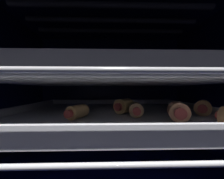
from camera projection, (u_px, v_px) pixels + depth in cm
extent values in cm
cube|color=#0C1138|center=(113.00, 166.00, 32.52)|extent=(59.29, 49.08, 1.20)
cube|color=#0C1138|center=(111.00, 86.00, 56.46)|extent=(59.29, 1.20, 39.23)
cube|color=#0C1138|center=(113.00, 2.00, 32.53)|extent=(59.29, 49.08, 1.20)
cylinder|color=#333338|center=(113.00, 5.00, 29.33)|extent=(45.51, 1.39, 1.39)
cylinder|color=#333338|center=(112.00, 20.00, 35.74)|extent=(45.51, 1.39, 1.39)
cylinder|color=#333338|center=(112.00, 31.00, 42.16)|extent=(45.51, 1.39, 1.39)
cylinder|color=#B7B7BC|center=(1.00, 118.00, 31.76)|extent=(0.56, 45.75, 0.56)
cylinder|color=#B7B7BC|center=(219.00, 117.00, 33.29)|extent=(0.56, 45.75, 0.56)
cylinder|color=#B7B7BC|center=(120.00, 165.00, 11.95)|extent=(53.52, 0.56, 0.56)
cylinder|color=#B7B7BC|center=(117.00, 144.00, 16.52)|extent=(53.52, 0.56, 0.56)
cylinder|color=#B7B7BC|center=(115.00, 132.00, 21.09)|extent=(53.52, 0.56, 0.56)
cylinder|color=#B7B7BC|center=(114.00, 125.00, 25.66)|extent=(53.52, 0.56, 0.56)
cylinder|color=#B7B7BC|center=(113.00, 119.00, 30.24)|extent=(53.52, 0.56, 0.56)
cylinder|color=#B7B7BC|center=(112.00, 116.00, 34.81)|extent=(53.52, 0.56, 0.56)
cylinder|color=#B7B7BC|center=(112.00, 113.00, 39.38)|extent=(53.52, 0.56, 0.56)
cylinder|color=#B7B7BC|center=(111.00, 110.00, 43.96)|extent=(53.52, 0.56, 0.56)
cylinder|color=#B7B7BC|center=(111.00, 108.00, 48.53)|extent=(53.52, 0.56, 0.56)
cylinder|color=#B7B7BC|center=(111.00, 107.00, 53.10)|extent=(53.52, 0.56, 0.56)
cube|color=silver|center=(113.00, 114.00, 32.52)|extent=(44.91, 36.46, 1.13)
cube|color=silver|center=(118.00, 131.00, 14.70)|extent=(44.91, 0.80, 1.61)
cube|color=silver|center=(111.00, 102.00, 50.35)|extent=(44.91, 0.80, 1.61)
cube|color=silver|center=(21.00, 109.00, 31.90)|extent=(0.80, 36.46, 1.61)
cube|color=silver|center=(200.00, 108.00, 33.15)|extent=(0.80, 36.46, 1.61)
cylinder|color=tan|center=(124.00, 106.00, 30.47)|extent=(5.08, 5.16, 3.31)
cylinder|color=#B23D38|center=(118.00, 107.00, 28.66)|extent=(1.76, 1.63, 1.74)
cylinder|color=#B23D38|center=(129.00, 105.00, 32.28)|extent=(1.76, 1.63, 1.74)
cylinder|color=tan|center=(178.00, 112.00, 22.96)|extent=(4.24, 4.46, 3.26)
cylinder|color=#B23D38|center=(180.00, 114.00, 20.91)|extent=(2.00, 1.27, 1.88)
cylinder|color=#B23D38|center=(176.00, 110.00, 25.02)|extent=(2.00, 1.27, 1.88)
cylinder|color=tan|center=(78.00, 112.00, 24.97)|extent=(3.98, 4.71, 2.51)
cylinder|color=#B23D38|center=(68.00, 114.00, 22.70)|extent=(1.65, 1.41, 1.39)
cylinder|color=#B23D38|center=(85.00, 110.00, 27.24)|extent=(1.65, 1.41, 1.39)
cylinder|color=tan|center=(136.00, 110.00, 26.62)|extent=(3.13, 3.25, 2.80)
cylinder|color=#B23D38|center=(135.00, 108.00, 28.56)|extent=(1.60, 1.14, 1.49)
cylinder|color=#B23D38|center=(137.00, 111.00, 24.67)|extent=(1.60, 1.14, 1.49)
cylinder|color=#B23D38|center=(220.00, 116.00, 20.22)|extent=(1.50, 1.15, 1.33)
cylinder|color=tan|center=(203.00, 108.00, 28.31)|extent=(4.73, 4.83, 3.15)
cylinder|color=#B23D38|center=(202.00, 109.00, 26.53)|extent=(1.80, 1.62, 1.71)
cylinder|color=#B23D38|center=(203.00, 107.00, 30.09)|extent=(1.80, 1.62, 1.71)
cylinder|color=#B7B7BC|center=(1.00, 82.00, 31.76)|extent=(0.62, 45.75, 0.62)
cylinder|color=#B7B7BC|center=(219.00, 83.00, 33.29)|extent=(0.62, 45.75, 0.62)
cylinder|color=#B7B7BC|center=(120.00, 70.00, 11.95)|extent=(53.52, 0.62, 0.62)
cylinder|color=#B7B7BC|center=(117.00, 76.00, 16.52)|extent=(53.52, 0.62, 0.62)
cylinder|color=#B7B7BC|center=(115.00, 79.00, 21.10)|extent=(53.52, 0.62, 0.62)
cylinder|color=#B7B7BC|center=(114.00, 81.00, 25.67)|extent=(53.52, 0.62, 0.62)
cylinder|color=#B7B7BC|center=(113.00, 82.00, 30.24)|extent=(53.52, 0.62, 0.62)
cylinder|color=#B7B7BC|center=(112.00, 83.00, 34.81)|extent=(53.52, 0.62, 0.62)
cylinder|color=#B7B7BC|center=(112.00, 84.00, 39.39)|extent=(53.52, 0.62, 0.62)
cylinder|color=#B7B7BC|center=(111.00, 84.00, 43.96)|extent=(53.52, 0.62, 0.62)
cylinder|color=#B7B7BC|center=(111.00, 85.00, 48.53)|extent=(53.52, 0.62, 0.62)
cylinder|color=#B7B7BC|center=(111.00, 85.00, 53.11)|extent=(53.52, 0.62, 0.62)
cube|color=gray|center=(113.00, 79.00, 32.53)|extent=(44.91, 36.46, 0.94)
cube|color=gray|center=(118.00, 56.00, 14.71)|extent=(44.91, 0.80, 1.39)
cube|color=gray|center=(111.00, 80.00, 50.35)|extent=(44.91, 0.80, 1.39)
cube|color=gray|center=(21.00, 74.00, 31.90)|extent=(0.80, 36.46, 1.39)
cube|color=gray|center=(200.00, 75.00, 33.16)|extent=(0.80, 36.46, 1.39)
cylinder|color=tan|center=(156.00, 69.00, 29.57)|extent=(5.31, 5.33, 3.38)
cylinder|color=#B23D38|center=(160.00, 70.00, 31.33)|extent=(1.81, 1.79, 1.88)
cylinder|color=#B23D38|center=(151.00, 67.00, 27.80)|extent=(1.81, 1.79, 1.88)
cylinder|color=tan|center=(160.00, 75.00, 42.98)|extent=(3.30, 3.28, 3.25)
cylinder|color=#B23D38|center=(166.00, 75.00, 43.05)|extent=(0.72, 1.61, 1.60)
cylinder|color=#B23D38|center=(154.00, 75.00, 42.90)|extent=(0.72, 1.61, 1.60)
cylinder|color=tan|center=(96.00, 61.00, 19.68)|extent=(3.91, 4.51, 2.51)
cylinder|color=#B23D38|center=(91.00, 64.00, 21.73)|extent=(1.61, 1.33, 1.40)
cylinder|color=#B23D38|center=(102.00, 58.00, 17.64)|extent=(1.61, 1.33, 1.40)
cylinder|color=tan|center=(49.00, 61.00, 21.11)|extent=(4.57, 4.53, 3.04)
cylinder|color=#B23D38|center=(62.00, 63.00, 22.49)|extent=(1.42, 1.50, 1.41)
cylinder|color=#B23D38|center=(35.00, 59.00, 19.73)|extent=(1.42, 1.50, 1.41)
cylinder|color=tan|center=(73.00, 74.00, 38.52)|extent=(3.96, 4.00, 3.29)
cylinder|color=#B23D38|center=(76.00, 74.00, 40.53)|extent=(1.82, 1.11, 1.69)
cylinder|color=#B23D38|center=(69.00, 73.00, 36.51)|extent=(1.82, 1.11, 1.69)
cylinder|color=tan|center=(60.00, 77.00, 45.41)|extent=(3.06, 3.57, 2.78)
cylinder|color=#B23D38|center=(61.00, 77.00, 47.37)|extent=(1.60, 0.74, 1.55)
cylinder|color=#B23D38|center=(58.00, 76.00, 43.45)|extent=(1.60, 0.74, 1.55)
cylinder|color=tan|center=(57.00, 66.00, 25.93)|extent=(5.09, 5.04, 3.29)
cylinder|color=#B23D38|center=(51.00, 67.00, 27.47)|extent=(1.75, 1.81, 1.60)
cylinder|color=#B23D38|center=(63.00, 64.00, 24.39)|extent=(1.75, 1.81, 1.60)
cylinder|color=tan|center=(119.00, 77.00, 47.62)|extent=(3.58, 3.80, 2.87)
cylinder|color=#B23D38|center=(120.00, 78.00, 49.46)|extent=(1.47, 0.94, 1.36)
cylinder|color=#B23D38|center=(118.00, 77.00, 45.78)|extent=(1.47, 0.94, 1.36)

